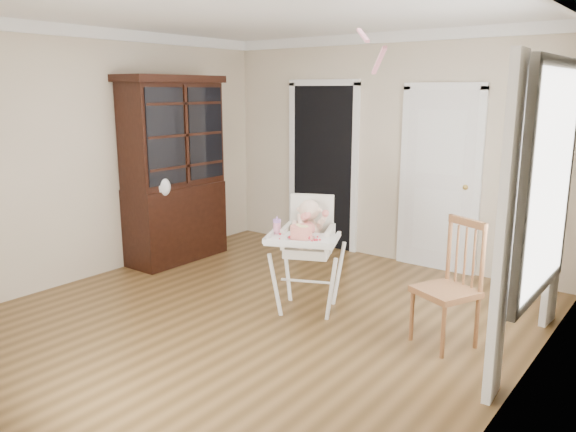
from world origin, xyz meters
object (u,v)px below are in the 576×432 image
Objects in this scene: cake at (301,232)px; dining_chair at (449,287)px; high_chair at (308,240)px; china_cabinet at (174,170)px; sippy_cup at (277,226)px.

dining_chair is at bearing 15.73° from cake.
high_chair is 0.30m from cake.
china_cabinet is 2.13× the size of dining_chair.
sippy_cup reaches higher than cake.
high_chair is at bearing 55.18° from sippy_cup.
china_cabinet is (-2.07, 0.63, 0.26)m from sippy_cup.
sippy_cup is at bearing -16.80° from china_cabinet.
china_cabinet is (-2.24, 0.38, 0.42)m from high_chair.
cake is at bearing 1.05° from sippy_cup.
high_chair is 1.35m from dining_chair.
cake is 0.24× the size of dining_chair.
dining_chair is at bearing 13.18° from sippy_cup.
china_cabinet is at bearing 163.20° from sippy_cup.
high_chair is at bearing -9.54° from china_cabinet.
china_cabinet is (-2.34, 0.62, 0.28)m from cake.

